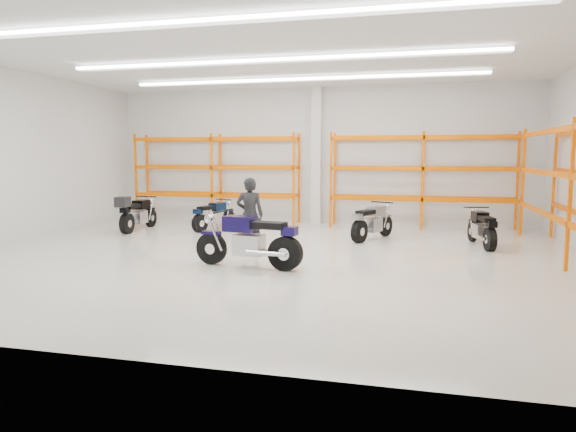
% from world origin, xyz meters
% --- Properties ---
extents(ground, '(14.00, 14.00, 0.00)m').
position_xyz_m(ground, '(0.00, 0.00, 0.00)').
color(ground, silver).
rests_on(ground, ground).
extents(room_shell, '(14.02, 12.02, 4.51)m').
position_xyz_m(room_shell, '(0.00, 0.03, 3.28)').
color(room_shell, silver).
rests_on(room_shell, ground).
extents(motorcycle_main, '(2.35, 0.81, 1.15)m').
position_xyz_m(motorcycle_main, '(-0.02, -1.15, 0.54)').
color(motorcycle_main, black).
rests_on(motorcycle_main, ground).
extents(motorcycle_back_a, '(0.68, 2.13, 1.10)m').
position_xyz_m(motorcycle_back_a, '(-4.94, 2.85, 0.53)').
color(motorcycle_back_a, black).
rests_on(motorcycle_back_a, ground).
extents(motorcycle_back_b, '(0.86, 1.80, 0.92)m').
position_xyz_m(motorcycle_back_b, '(-2.78, 3.59, 0.43)').
color(motorcycle_back_b, black).
rests_on(motorcycle_back_b, ground).
extents(motorcycle_back_c, '(1.03, 1.90, 1.00)m').
position_xyz_m(motorcycle_back_c, '(2.05, 2.93, 0.47)').
color(motorcycle_back_c, black).
rests_on(motorcycle_back_c, ground).
extents(motorcycle_back_d, '(0.66, 1.93, 0.95)m').
position_xyz_m(motorcycle_back_d, '(4.82, 2.50, 0.45)').
color(motorcycle_back_d, black).
rests_on(motorcycle_back_d, ground).
extents(standing_man, '(0.71, 0.53, 1.76)m').
position_xyz_m(standing_man, '(-0.60, 0.51, 0.88)').
color(standing_man, black).
rests_on(standing_man, ground).
extents(structural_column, '(0.32, 0.32, 4.50)m').
position_xyz_m(structural_column, '(0.00, 5.82, 2.25)').
color(structural_column, white).
rests_on(structural_column, ground).
extents(pallet_racking_back_left, '(5.67, 0.87, 3.00)m').
position_xyz_m(pallet_racking_back_left, '(-3.40, 5.48, 1.79)').
color(pallet_racking_back_left, '#FF7500').
rests_on(pallet_racking_back_left, ground).
extents(pallet_racking_back_right, '(5.67, 0.87, 3.00)m').
position_xyz_m(pallet_racking_back_right, '(3.40, 5.48, 1.79)').
color(pallet_racking_back_right, '#FF7500').
rests_on(pallet_racking_back_right, ground).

